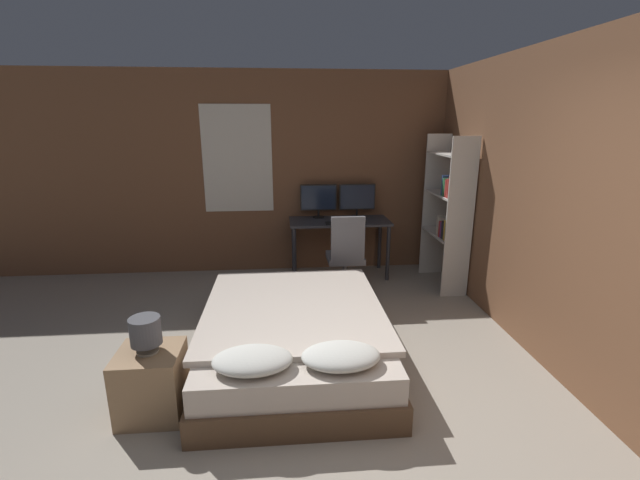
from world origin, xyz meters
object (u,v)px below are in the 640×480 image
Objects in this scene: bookshelf at (450,207)px; bed at (294,336)px; desk at (339,228)px; computer_mouse at (364,222)px; monitor_right at (357,198)px; keyboard at (342,223)px; monitor_left at (319,199)px; office_chair at (346,264)px; bedside_lamp at (146,332)px; nightstand at (152,383)px.

bed is at bearing -140.60° from bookshelf.
desk is 0.38m from computer_mouse.
monitor_right is 7.03× the size of computer_mouse.
monitor_right reaches higher than keyboard.
monitor_left reaches higher than desk.
desk is 0.22m from keyboard.
office_chair is (0.66, 1.43, 0.16)m from bed.
bed is 1.27m from bedside_lamp.
computer_mouse is at bearing 161.61° from bookshelf.
nightstand is 3.26m from desk.
bed is 1.10× the size of bookshelf.
keyboard is at bearing -124.40° from monitor_right.
desk is 18.98× the size of computer_mouse.
office_chair is at bearing -74.41° from monitor_left.
bookshelf reaches higher than monitor_right.
office_chair reaches higher than nightstand.
monitor_right is at bearing 144.96° from bookshelf.
keyboard is at bearing 180.00° from computer_mouse.
bedside_lamp is at bearing -122.02° from desk.
desk is at bearing 157.95° from bookshelf.
bedside_lamp is 3.56m from monitor_right.
monitor_right is at bearing 56.02° from bedside_lamp.
keyboard is (0.68, 1.94, 0.54)m from bed.
bed is at bearing -114.76° from office_chair.
monitor_right is (0.94, 2.33, 0.79)m from bed.
desk is 2.70× the size of monitor_left.
bed is 2.13m from keyboard.
keyboard is at bearing 56.08° from nightstand.
bed is 4.21× the size of nightstand.
bedside_lamp is at bearing -143.51° from bookshelf.
keyboard is 5.92× the size of computer_mouse.
computer_mouse is at bearing 63.41° from bed.
keyboard is at bearing 56.08° from bedside_lamp.
monitor_left is (1.45, 2.94, 0.79)m from nightstand.
computer_mouse reaches higher than desk.
nightstand is at bearing -123.92° from keyboard.
bookshelf reaches higher than bedside_lamp.
bedside_lamp is 3.75m from bookshelf.
bookshelf reaches higher than keyboard.
monitor_left is 1.13m from office_chair.
monitor_left is at bearing 143.63° from desk.
monitor_left is at bearing 180.00° from monitor_right.
desk is at bearing 147.10° from computer_mouse.
bed is 2.24m from computer_mouse.
monitor_left is 1.71m from bookshelf.
bookshelf reaches higher than monitor_left.
bed is at bearing -111.98° from monitor_right.
monitor_right reaches higher than bed.
monitor_right is at bearing 36.37° from desk.
bookshelf is at bearing 39.40° from bed.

